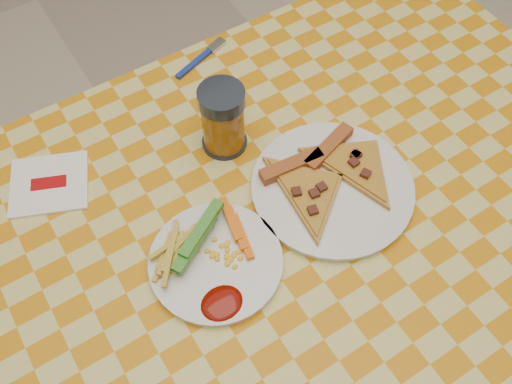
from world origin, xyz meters
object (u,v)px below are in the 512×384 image
at_px(plate_left, 216,263).
at_px(drink_glass, 223,119).
at_px(table, 283,251).
at_px(plate_right, 332,188).

height_order(plate_left, drink_glass, drink_glass).
bearing_deg(table, drink_glass, 87.74).
relative_size(table, plate_left, 6.47).
distance_m(table, drink_glass, 0.24).
bearing_deg(plate_left, table, -2.28).
xyz_separation_m(table, plate_right, (0.11, 0.02, 0.08)).
height_order(plate_right, drink_glass, drink_glass).
bearing_deg(drink_glass, plate_left, -123.67).
xyz_separation_m(plate_left, drink_glass, (0.13, 0.19, 0.06)).
distance_m(table, plate_left, 0.14).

